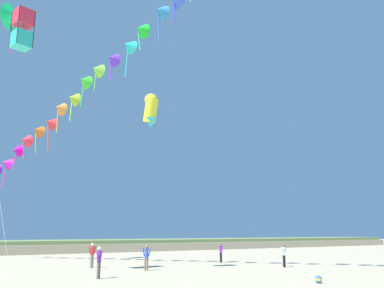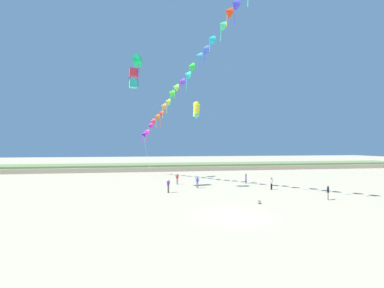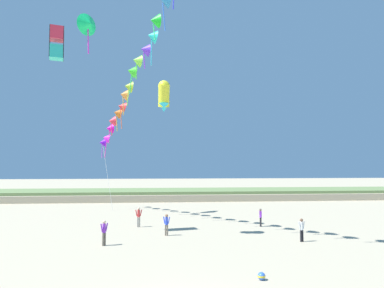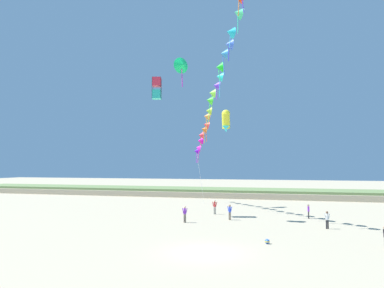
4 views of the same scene
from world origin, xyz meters
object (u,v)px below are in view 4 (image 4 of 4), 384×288
object	(u,v)px
person_far_left	(215,206)
large_kite_high_solo	(157,88)
person_far_right	(185,213)
large_kite_mid_trail	(182,65)
large_kite_low_lead	(226,120)
person_near_left	(309,210)
beach_ball	(267,241)
person_mid_center	(327,219)
person_far_center	(230,211)

from	to	relation	value
person_far_left	large_kite_high_solo	xyz separation A→B (m)	(-6.25, -3.15, 13.85)
person_far_right	large_kite_mid_trail	bearing A→B (deg)	107.57
large_kite_low_lead	large_kite_high_solo	size ratio (longest dim) A/B	0.96
person_far_right	person_near_left	bearing A→B (deg)	25.57
person_near_left	beach_ball	bearing A→B (deg)	-106.21
person_near_left	large_kite_mid_trail	distance (m)	26.26
large_kite_low_lead	person_far_right	bearing A→B (deg)	-151.21
person_mid_center	person_far_right	size ratio (longest dim) A/B	0.96
person_far_left	person_far_right	distance (m)	6.88
person_far_center	beach_ball	distance (m)	11.24
person_far_left	person_near_left	bearing A→B (deg)	-3.85
person_far_center	large_kite_high_solo	distance (m)	16.35
large_kite_low_lead	large_kite_mid_trail	xyz separation A→B (m)	(-7.96, 10.55, 9.61)
person_far_right	beach_ball	xyz separation A→B (m)	(8.46, -7.54, -0.79)
large_kite_mid_trail	person_far_center	bearing A→B (deg)	-50.31
person_near_left	person_far_left	bearing A→B (deg)	176.15
person_near_left	person_far_center	xyz separation A→B (m)	(-8.20, -3.10, 0.05)
person_far_left	large_kite_mid_trail	xyz separation A→B (m)	(-5.85, 6.08, 19.27)
person_far_right	large_kite_high_solo	distance (m)	14.96
person_near_left	person_far_right	size ratio (longest dim) A/B	0.92
person_far_right	beach_ball	distance (m)	11.36
person_far_left	person_far_center	distance (m)	4.47
person_far_center	beach_ball	size ratio (longest dim) A/B	4.48
person_mid_center	large_kite_low_lead	distance (m)	13.84
large_kite_low_lead	large_kite_mid_trail	size ratio (longest dim) A/B	0.55
person_far_right	person_far_center	bearing A→B (deg)	34.07
large_kite_low_lead	large_kite_high_solo	distance (m)	9.44
person_near_left	person_far_left	xyz separation A→B (m)	(-10.55, 0.71, 0.09)
person_mid_center	person_far_center	size ratio (longest dim) A/B	0.99
person_mid_center	large_kite_mid_trail	world-z (taller)	large_kite_mid_trail
large_kite_mid_trail	large_kite_low_lead	bearing A→B (deg)	-52.98
person_far_right	person_far_left	bearing A→B (deg)	74.59
person_near_left	large_kite_mid_trail	world-z (taller)	large_kite_mid_trail
person_far_left	large_kite_mid_trail	distance (m)	21.03
person_far_right	large_kite_high_solo	size ratio (longest dim) A/B	0.66
person_near_left	large_kite_high_solo	size ratio (longest dim) A/B	0.61
person_near_left	person_far_left	distance (m)	10.57
person_mid_center	large_kite_high_solo	distance (m)	23.00
large_kite_high_solo	beach_ball	world-z (taller)	large_kite_high_solo
large_kite_low_lead	large_kite_high_solo	world-z (taller)	large_kite_high_solo
person_mid_center	large_kite_low_lead	bearing A→B (deg)	167.05
person_near_left	person_mid_center	world-z (taller)	person_mid_center
person_mid_center	large_kite_mid_trail	size ratio (longest dim) A/B	0.37
person_mid_center	person_far_left	bearing A→B (deg)	150.32
person_far_left	person_far_center	xyz separation A→B (m)	(2.35, -3.80, -0.04)
person_mid_center	person_far_right	world-z (taller)	person_far_right
large_kite_high_solo	person_far_left	bearing A→B (deg)	26.73
person_far_left	person_far_right	bearing A→B (deg)	-105.41
person_far_left	large_kite_high_solo	size ratio (longest dim) A/B	0.67
person_far_left	large_kite_low_lead	xyz separation A→B (m)	(2.10, -4.47, 9.65)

